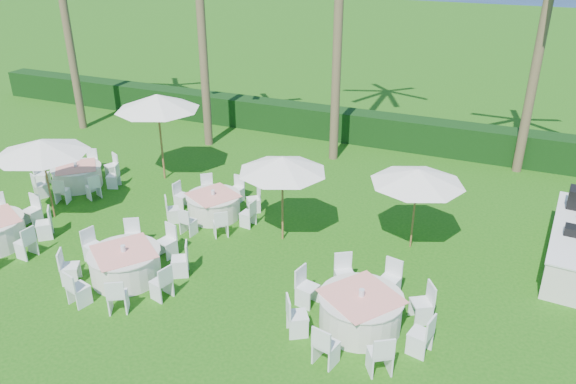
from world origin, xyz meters
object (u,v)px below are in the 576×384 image
at_px(umbrella_a, 41,147).
at_px(buffet_table, 569,242).
at_px(banquet_table_b, 125,264).
at_px(banquet_table_d, 77,176).
at_px(umbrella_b, 282,164).
at_px(banquet_table_c, 360,310).
at_px(umbrella_c, 157,102).
at_px(banquet_table_e, 214,205).
at_px(umbrella_d, 418,176).

xyz_separation_m(umbrella_a, buffet_table, (13.98, 3.38, -1.69)).
height_order(banquet_table_b, banquet_table_d, banquet_table_b).
distance_m(banquet_table_b, umbrella_b, 4.65).
bearing_deg(banquet_table_c, umbrella_c, 149.36).
bearing_deg(umbrella_b, umbrella_a, -167.75).
bearing_deg(banquet_table_b, banquet_table_c, 4.56).
relative_size(banquet_table_e, umbrella_b, 1.15).
bearing_deg(umbrella_a, banquet_table_d, 113.14).
xyz_separation_m(umbrella_b, umbrella_d, (3.35, 0.98, -0.16)).
relative_size(umbrella_b, buffet_table, 0.57).
bearing_deg(banquet_table_c, banquet_table_d, 162.75).
height_order(umbrella_a, umbrella_d, umbrella_a).
xyz_separation_m(umbrella_a, umbrella_d, (10.14, 2.45, -0.14)).
height_order(banquet_table_d, banquet_table_e, same).
xyz_separation_m(banquet_table_b, umbrella_c, (-2.63, 5.45, 2.29)).
distance_m(umbrella_c, umbrella_d, 8.84).
bearing_deg(banquet_table_b, umbrella_c, 115.71).
bearing_deg(banquet_table_b, umbrella_d, 34.77).
distance_m(banquet_table_d, umbrella_d, 11.14).
height_order(banquet_table_b, umbrella_d, umbrella_d).
bearing_deg(banquet_table_e, umbrella_a, -156.54).
distance_m(banquet_table_d, umbrella_a, 2.85).
distance_m(umbrella_a, buffet_table, 14.48).
relative_size(umbrella_c, umbrella_d, 1.20).
bearing_deg(banquet_table_d, umbrella_d, 2.38).
bearing_deg(umbrella_b, umbrella_d, 16.28).
bearing_deg(banquet_table_e, banquet_table_d, 178.97).
height_order(banquet_table_e, umbrella_c, umbrella_c).
bearing_deg(umbrella_a, buffet_table, 13.59).
bearing_deg(umbrella_d, umbrella_a, -166.41).
relative_size(banquet_table_d, umbrella_a, 1.03).
bearing_deg(banquet_table_b, umbrella_b, 49.76).
distance_m(banquet_table_c, banquet_table_d, 11.19).
distance_m(banquet_table_b, buffet_table, 11.21).
distance_m(banquet_table_c, umbrella_b, 4.51).
bearing_deg(buffet_table, umbrella_b, -165.15).
distance_m(banquet_table_c, umbrella_a, 10.09).
bearing_deg(umbrella_c, banquet_table_e, -30.75).
relative_size(banquet_table_c, banquet_table_e, 1.13).
distance_m(umbrella_b, umbrella_d, 3.49).
distance_m(umbrella_d, buffet_table, 4.24).
distance_m(umbrella_b, buffet_table, 7.63).
height_order(banquet_table_c, umbrella_d, umbrella_d).
bearing_deg(banquet_table_b, banquet_table_e, 84.67).
bearing_deg(umbrella_b, banquet_table_c, -42.62).
relative_size(umbrella_b, umbrella_d, 1.00).
xyz_separation_m(banquet_table_b, buffet_table, (9.95, 5.17, 0.13)).
height_order(umbrella_c, buffet_table, umbrella_c).
relative_size(umbrella_a, umbrella_d, 1.08).
xyz_separation_m(banquet_table_d, umbrella_c, (2.26, 1.67, 2.32)).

